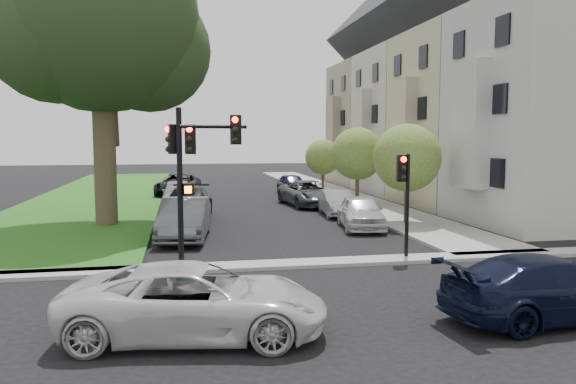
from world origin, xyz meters
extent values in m
plane|color=black|center=(0.00, 0.00, 0.00)|extent=(140.00, 140.00, 0.00)
cube|color=#294617|center=(-9.00, 24.00, 0.06)|extent=(8.00, 44.00, 0.12)
cube|color=#A8A69F|center=(6.75, 24.00, 0.06)|extent=(3.50, 44.00, 0.12)
cube|color=#A8A69F|center=(0.00, 2.00, 0.06)|extent=(60.00, 1.00, 0.12)
cube|color=beige|center=(12.50, 8.00, 5.00)|extent=(7.00, 7.40, 10.00)
cube|color=beige|center=(8.65, 8.00, 4.50)|extent=(0.70, 2.20, 5.50)
cube|color=black|center=(8.95, 8.00, 5.50)|extent=(0.08, 3.60, 6.00)
cube|color=#9F927E|center=(12.50, 15.50, 5.00)|extent=(7.00, 7.40, 10.00)
cube|color=#9F927E|center=(8.65, 15.50, 4.50)|extent=(0.70, 2.20, 5.50)
cube|color=black|center=(8.95, 15.50, 5.50)|extent=(0.08, 3.60, 6.00)
cube|color=#A2A09F|center=(12.50, 23.00, 5.00)|extent=(7.00, 7.40, 10.00)
cube|color=#323232|center=(12.50, 23.00, 12.47)|extent=(7.00, 7.55, 7.00)
cube|color=#A2A09F|center=(8.65, 23.00, 4.50)|extent=(0.70, 2.20, 5.50)
cube|color=black|center=(8.95, 23.00, 5.50)|extent=(0.08, 3.60, 6.00)
cube|color=gray|center=(12.50, 30.50, 5.00)|extent=(7.00, 7.40, 10.00)
cube|color=#323232|center=(12.50, 30.50, 12.47)|extent=(7.00, 7.55, 7.00)
cube|color=gray|center=(8.65, 30.50, 4.50)|extent=(0.70, 2.20, 5.50)
cube|color=black|center=(8.95, 30.50, 5.50)|extent=(0.08, 3.60, 6.00)
cylinder|color=#3E3627|center=(-7.05, 11.04, 3.51)|extent=(0.97, 0.97, 7.02)
sphere|color=#284022|center=(-7.05, 11.04, 9.21)|extent=(8.43, 8.43, 8.43)
sphere|color=#284022|center=(-5.12, 11.92, 7.90)|extent=(5.62, 5.62, 5.62)
sphere|color=#284022|center=(-8.80, 10.60, 8.34)|extent=(5.97, 5.97, 5.97)
cylinder|color=#3E3627|center=(6.20, 9.00, 1.09)|extent=(0.22, 0.22, 2.18)
sphere|color=#406824|center=(6.20, 9.00, 3.05)|extent=(3.05, 3.05, 3.05)
cylinder|color=#3E3627|center=(6.20, 16.23, 1.08)|extent=(0.22, 0.22, 2.16)
sphere|color=#406824|center=(6.20, 16.23, 3.02)|extent=(3.02, 3.02, 3.02)
cylinder|color=#3E3627|center=(6.20, 24.26, 0.91)|extent=(0.18, 0.18, 1.82)
sphere|color=#406824|center=(6.20, 24.26, 2.54)|extent=(2.54, 2.54, 2.54)
cylinder|color=black|center=(-3.80, 2.20, 2.42)|extent=(0.20, 0.20, 4.83)
cylinder|color=black|center=(-2.78, 2.20, 4.27)|extent=(2.02, 0.57, 0.11)
cube|color=black|center=(-3.47, 2.20, 3.90)|extent=(0.33, 0.30, 0.88)
cube|color=black|center=(-2.13, 2.20, 4.18)|extent=(0.33, 0.30, 0.88)
cube|color=black|center=(-3.99, 2.43, 3.90)|extent=(0.30, 0.33, 0.88)
sphere|color=#FF0C05|center=(-3.47, 2.06, 4.20)|extent=(0.19, 0.19, 0.19)
sphere|color=black|center=(-3.47, 2.06, 3.61)|extent=(0.19, 0.19, 0.19)
cube|color=black|center=(-3.57, 2.20, 2.42)|extent=(0.37, 0.30, 0.35)
cube|color=#FF5905|center=(-3.57, 2.07, 2.42)|extent=(0.20, 0.03, 0.20)
cylinder|color=black|center=(3.38, 2.20, 1.71)|extent=(0.14, 0.14, 3.43)
cube|color=black|center=(3.15, 2.20, 2.97)|extent=(0.30, 0.27, 0.86)
sphere|color=#FF0C05|center=(3.15, 2.06, 3.26)|extent=(0.18, 0.18, 0.18)
imported|color=silver|center=(-3.51, -3.66, 0.73)|extent=(5.53, 3.15, 1.45)
imported|color=black|center=(4.06, -4.08, 0.71)|extent=(5.05, 2.43, 1.42)
imported|color=silver|center=(3.87, 8.43, 0.73)|extent=(2.33, 4.47, 1.45)
imported|color=#999BA0|center=(3.95, 12.61, 0.64)|extent=(1.64, 3.98, 1.28)
imported|color=#3F4247|center=(3.43, 16.76, 0.73)|extent=(3.00, 5.46, 1.45)
imported|color=black|center=(3.80, 23.44, 0.71)|extent=(1.74, 4.19, 1.42)
imported|color=#3F4247|center=(-3.65, 7.21, 0.80)|extent=(2.26, 5.02, 1.60)
imported|color=black|center=(-3.47, 12.09, 0.80)|extent=(2.64, 5.67, 1.60)
imported|color=#999BA0|center=(-3.98, 18.27, 0.75)|extent=(1.81, 4.42, 1.50)
imported|color=black|center=(-3.99, 23.82, 0.75)|extent=(3.40, 5.73, 1.49)
camera|label=1|loc=(-3.74, -14.69, 3.96)|focal=35.00mm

